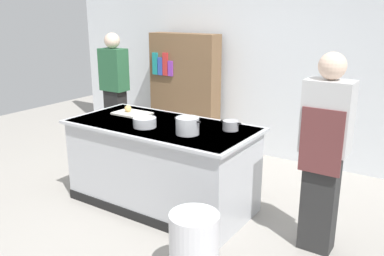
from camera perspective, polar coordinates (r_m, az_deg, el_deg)
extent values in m
plane|color=#9E9991|center=(4.52, -4.12, -10.51)|extent=(10.00, 10.00, 0.00)
cube|color=silver|center=(5.86, 8.39, 10.91)|extent=(6.40, 0.12, 3.00)
cube|color=#B7BABF|center=(4.33, -4.24, -5.19)|extent=(1.90, 0.90, 0.90)
cube|color=#B7BABF|center=(4.19, -4.36, 0.35)|extent=(1.98, 0.98, 0.03)
cube|color=black|center=(4.18, -8.01, -12.18)|extent=(1.90, 0.01, 0.10)
cube|color=silver|center=(4.62, -8.40, 2.04)|extent=(0.40, 0.28, 0.02)
sphere|color=tan|center=(4.64, -8.98, 2.70)|extent=(0.08, 0.08, 0.08)
cylinder|color=#B7BABF|center=(3.82, -0.65, 0.31)|extent=(0.22, 0.22, 0.16)
cube|color=black|center=(3.88, -2.19, 1.40)|extent=(0.04, 0.02, 0.01)
cube|color=black|center=(3.74, 0.95, 0.85)|extent=(0.04, 0.02, 0.01)
cylinder|color=#99999E|center=(3.97, 5.44, 0.36)|extent=(0.16, 0.16, 0.09)
cube|color=black|center=(4.01, 4.28, 1.02)|extent=(0.04, 0.02, 0.01)
cube|color=black|center=(3.93, 6.64, 0.62)|extent=(0.04, 0.02, 0.01)
cylinder|color=#B7BABF|center=(4.09, -6.65, 0.79)|extent=(0.23, 0.23, 0.10)
cylinder|color=silver|center=(3.23, 0.31, -16.48)|extent=(0.38, 0.38, 0.57)
cube|color=#2B2B2B|center=(3.71, 17.42, -9.76)|extent=(0.28, 0.20, 0.90)
cube|color=silver|center=(3.46, 18.47, 1.50)|extent=(0.38, 0.24, 0.60)
sphere|color=beige|center=(3.38, 19.09, 8.22)|extent=(0.22, 0.22, 0.22)
cube|color=brown|center=(3.39, 17.63, -1.89)|extent=(0.34, 0.02, 0.54)
cube|color=black|center=(6.15, -10.56, 1.12)|extent=(0.28, 0.20, 0.90)
cube|color=#285B39|center=(6.01, -10.93, 8.04)|extent=(0.38, 0.24, 0.60)
sphere|color=beige|center=(5.96, -11.14, 11.94)|extent=(0.22, 0.22, 0.22)
cube|color=brown|center=(6.16, -1.06, 5.22)|extent=(1.10, 0.28, 1.70)
cube|color=teal|center=(6.22, -5.19, 8.98)|extent=(0.09, 0.03, 0.33)
cube|color=#3351B7|center=(6.16, -4.46, 8.62)|extent=(0.08, 0.03, 0.26)
cube|color=red|center=(6.10, -3.77, 8.92)|extent=(0.09, 0.03, 0.34)
cube|color=purple|center=(6.05, -3.05, 8.32)|extent=(0.08, 0.03, 0.22)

